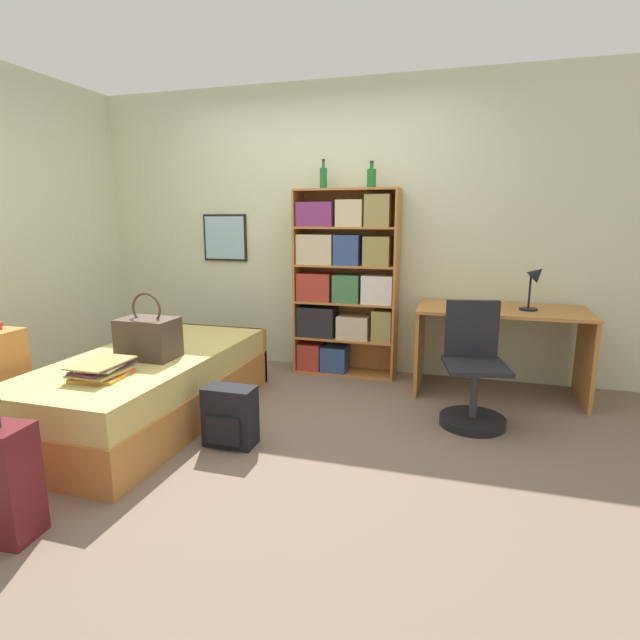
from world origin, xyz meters
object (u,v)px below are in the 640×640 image
handbag (148,337)px  bookcase (343,282)px  bottle_green (323,178)px  desk_lamp (535,280)px  desk (500,333)px  desk_chair (473,385)px  book_stack_on_bed (102,369)px  bottle_brown (371,178)px  backpack (230,417)px  bed (152,386)px

handbag → bookcase: (0.98, 1.51, 0.23)m
bottle_green → desk_lamp: 1.95m
desk → desk_chair: bearing=-106.2°
book_stack_on_bed → bookcase: size_ratio=0.23×
handbag → bottle_brown: (1.22, 1.48, 1.12)m
bottle_green → backpack: 2.31m
bed → backpack: 0.77m
bookcase → desk: bookcase is taller
bottle_green → desk_chair: bottle_green is taller
desk → handbag: bearing=-150.2°
desk_chair → backpack: size_ratio=2.23×
bottle_brown → desk_lamp: bearing=-7.6°
bookcase → desk_lamp: bearing=-7.5°
handbag → backpack: 0.81m
bottle_green → desk: bottle_green is taller
bookcase → backpack: (-0.31, -1.66, -0.66)m
desk_lamp → desk_chair: desk_lamp is taller
bed → desk: bearing=27.4°
book_stack_on_bed → desk_chair: bearing=26.8°
bottle_green → bottle_brown: size_ratio=1.16×
bed → desk: 2.70m
bottle_green → desk_chair: bearing=-33.6°
handbag → book_stack_on_bed: bearing=-92.5°
book_stack_on_bed → desk: 2.93m
desk → backpack: bearing=-138.2°
bookcase → desk_lamp: 1.58m
handbag → backpack: bearing=-12.9°
bottle_brown → desk: size_ratio=0.17×
desk → desk_lamp: (0.22, -0.03, 0.44)m
book_stack_on_bed → desk_lamp: size_ratio=1.06×
book_stack_on_bed → handbag: bearing=87.5°
bottle_green → backpack: size_ratio=0.67×
handbag → bottle_green: bearing=62.9°
bottle_green → desk_lamp: size_ratio=0.70×
bottle_brown → bed: bearing=-132.8°
bookcase → handbag: bearing=-123.0°
desk_lamp → desk_chair: 1.03m
desk_lamp → desk_chair: size_ratio=0.43×
bookcase → desk_chair: (1.15, -0.86, -0.58)m
backpack → desk: bearing=41.8°
bottle_green → desk_lamp: bearing=-7.5°
bookcase → desk: 1.40m
desk_chair → backpack: desk_chair is taller
book_stack_on_bed → backpack: size_ratio=1.03×
bookcase → bottle_brown: (0.25, -0.03, 0.89)m
handbag → desk_lamp: desk_lamp is taller
handbag → desk_chair: 2.25m
bottle_green → desk_chair: 2.19m
desk_chair → backpack: 1.66m
desk → book_stack_on_bed: bearing=-143.0°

